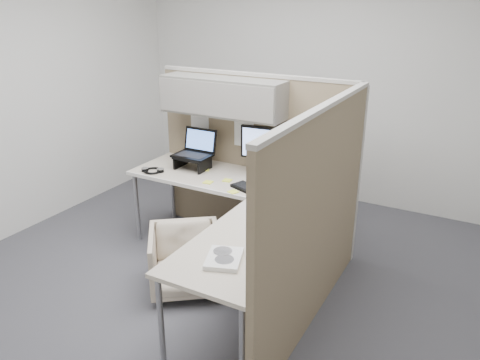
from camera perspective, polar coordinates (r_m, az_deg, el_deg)
The scene contains 20 objects.
ground at distance 4.12m, azimuth -2.96°, elevation -11.98°, with size 4.50×4.50×0.00m, color #403F45.
partition_back at distance 4.42m, azimuth 0.02°, elevation 6.09°, with size 2.00×0.36×1.63m.
partition_right at distance 3.32m, azimuth 9.52°, elevation -4.65°, with size 0.07×2.03×1.63m.
desk at distance 3.83m, azimuth -0.57°, elevation -2.93°, with size 2.00×1.98×0.73m.
office_chair at distance 3.88m, azimuth -6.68°, elevation -9.35°, with size 0.56×0.53×0.58m, color beige.
monitor_left at distance 4.21m, azimuth 2.93°, elevation 3.96°, with size 0.44×0.20×0.47m.
monitor_right at distance 3.87m, azimuth 9.27°, elevation 2.11°, with size 0.35×0.32×0.47m.
laptop_station at distance 4.49m, azimuth -5.60°, elevation 3.18°, with size 0.35×0.30×0.36m.
keyboard at distance 3.94m, azimuth 1.66°, elevation -1.32°, with size 0.44×0.15×0.02m, color black.
mouse at distance 3.77m, azimuth 5.44°, elevation -2.38°, with size 0.11×0.07×0.04m, color black.
travel_mug at distance 4.12m, azimuth 5.85°, elevation 0.54°, with size 0.07×0.07×0.15m.
soda_can_green at distance 3.64m, azimuth 8.51°, elevation -2.69°, with size 0.07×0.07×0.12m, color #1E3FA5.
soda_can_silver at distance 3.95m, azimuth 7.39°, elevation -0.70°, with size 0.07×0.07×0.12m, color #268C1E.
sticky_note_a at distance 4.16m, azimuth -3.92°, elevation -0.27°, with size 0.08×0.08×0.01m, color #E4EB3D.
sticky_note_d at distance 4.19m, azimuth -1.56°, elevation -0.04°, with size 0.08×0.08×0.01m, color #E4EB3D.
sticky_note_c at distance 4.46m, azimuth -4.27°, elevation 1.27°, with size 0.08×0.08×0.01m, color #E4EB3D.
sticky_note_b at distance 3.94m, azimuth -0.84°, elevation -1.45°, with size 0.08×0.08×0.01m, color #E4EB3D.
headphones at distance 4.48m, azimuth -10.60°, elevation 1.15°, with size 0.22×0.22×0.03m.
paper_stack at distance 2.95m, azimuth -1.95°, elevation -9.53°, with size 0.29×0.32×0.03m.
desk_clock at distance 3.23m, azimuth 4.10°, elevation -6.02°, with size 0.07×0.10×0.10m.
Camera 1 is at (1.84, -2.92, 2.25)m, focal length 35.00 mm.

